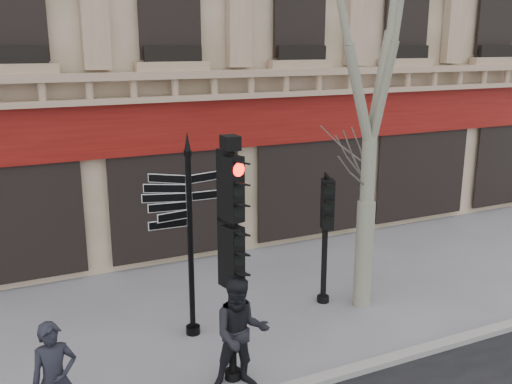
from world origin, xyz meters
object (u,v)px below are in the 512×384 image
Objects in this scene: traffic_signal_main at (231,231)px; pedestrian_b at (241,333)px; fingerpost at (189,202)px; traffic_signal_secondary at (326,218)px; pedestrian_a at (55,380)px.

traffic_signal_main reaches higher than pedestrian_b.
traffic_signal_main is (0.10, -1.78, -0.06)m from fingerpost.
traffic_signal_main is 2.14× the size of pedestrian_b.
traffic_signal_secondary is at bearing 17.30° from traffic_signal_main.
fingerpost is at bearing 78.06° from traffic_signal_main.
traffic_signal_main reaches higher than pedestrian_a.
traffic_signal_secondary is (2.99, 1.91, -0.70)m from traffic_signal_main.
pedestrian_a is at bearing -132.00° from fingerpost.
fingerpost is 1.44× the size of traffic_signal_secondary.
pedestrian_a is (-2.87, -0.23, -1.77)m from traffic_signal_main.
traffic_signal_main is at bearing 1.90° from pedestrian_a.
fingerpost is 0.96× the size of traffic_signal_main.
pedestrian_a is at bearing 169.37° from traffic_signal_main.
traffic_signal_main is 3.62m from traffic_signal_secondary.
fingerpost is at bearing 107.77° from pedestrian_b.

